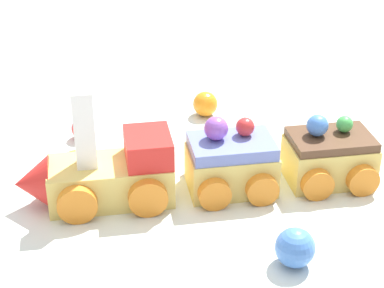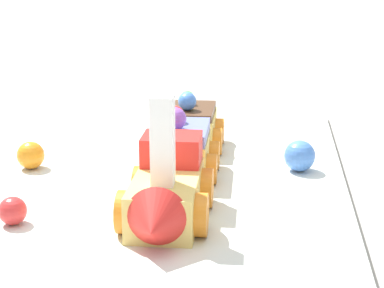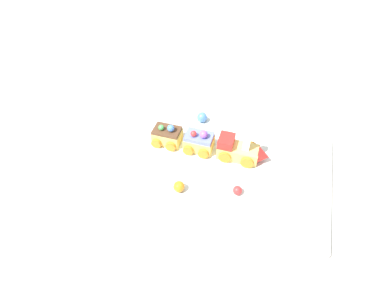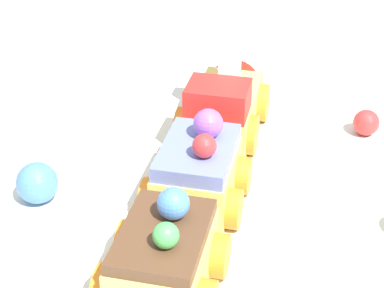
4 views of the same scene
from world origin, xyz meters
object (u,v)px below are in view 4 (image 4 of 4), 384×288
object	(u,v)px
cake_train_locomotive	(227,101)
cake_car_chocolate	(164,260)
gumball_red	(366,123)
gumball_blue	(37,183)
cake_car_blueberry	(198,174)

from	to	relation	value
cake_train_locomotive	cake_car_chocolate	distance (m)	0.21
cake_train_locomotive	gumball_red	distance (m)	0.12
cake_car_chocolate	gumball_blue	xyz separation A→B (m)	(0.07, 0.12, -0.01)
gumball_blue	gumball_red	distance (m)	0.29
cake_train_locomotive	cake_car_blueberry	xyz separation A→B (m)	(-0.12, -0.00, -0.00)
cake_train_locomotive	gumball_blue	world-z (taller)	cake_train_locomotive
cake_train_locomotive	gumball_red	size ratio (longest dim) A/B	6.00
cake_train_locomotive	cake_car_chocolate	xyz separation A→B (m)	(-0.21, -0.01, -0.00)
cake_car_blueberry	cake_car_chocolate	distance (m)	0.09
gumball_blue	gumball_red	bearing A→B (deg)	-54.75
gumball_blue	cake_car_blueberry	bearing A→B (deg)	-76.29
cake_car_blueberry	cake_car_chocolate	world-z (taller)	cake_car_blueberry
cake_car_chocolate	gumball_red	bearing A→B (deg)	-28.29
cake_car_blueberry	gumball_red	xyz separation A→B (m)	(0.14, -0.12, -0.01)
cake_car_chocolate	gumball_red	xyz separation A→B (m)	(0.23, -0.12, -0.01)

